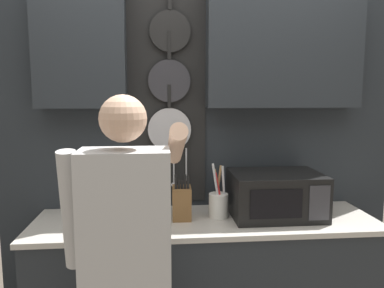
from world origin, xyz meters
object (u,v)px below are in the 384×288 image
microwave (276,194)px  person (126,247)px  utensil_crock (218,203)px  knife_block (182,202)px

microwave → person: size_ratio=0.33×
utensil_crock → person: person is taller
knife_block → utensil_crock: utensil_crock is taller
person → knife_block: bearing=64.4°
microwave → person: (-0.85, -0.58, -0.06)m
microwave → person: person is taller
knife_block → person: size_ratio=0.17×
microwave → utensil_crock: (-0.35, 0.00, -0.05)m
knife_block → person: person is taller
microwave → utensil_crock: size_ratio=1.60×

